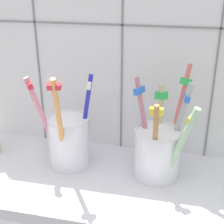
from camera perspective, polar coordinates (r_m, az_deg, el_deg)
The scene contains 4 objects.
counter_slab at distance 55.73cm, azimuth -0.68°, elevation -12.40°, with size 64.00×22.00×2.00cm, color silver.
tile_wall_back at distance 57.89cm, azimuth 2.01°, elevation 12.39°, with size 64.00×2.20×45.00cm.
toothbrush_cup_left at distance 56.74cm, azimuth -7.70°, elevation -4.72°, with size 10.51×11.30×18.36cm.
toothbrush_cup_right at distance 54.04cm, azimuth 8.22°, elevation -6.45°, with size 10.61×9.60×18.38cm.
Camera 1 is at (10.50, -43.80, 33.82)cm, focal length 51.65 mm.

